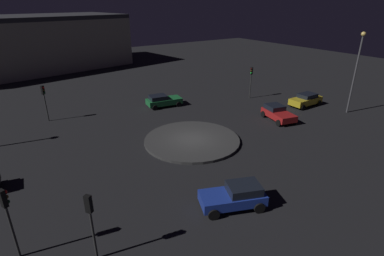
# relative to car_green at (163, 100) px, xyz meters

# --- Properties ---
(ground_plane) EXTENTS (116.31, 116.31, 0.00)m
(ground_plane) POSITION_rel_car_green_xyz_m (-2.50, -9.96, -0.74)
(ground_plane) COLOR black
(roundabout_island) EXTENTS (8.59, 8.59, 0.23)m
(roundabout_island) POSITION_rel_car_green_xyz_m (-2.50, -9.96, -0.63)
(roundabout_island) COLOR #383838
(roundabout_island) RESTS_ON ground_plane
(car_green) EXTENTS (4.34, 2.56, 1.44)m
(car_green) POSITION_rel_car_green_xyz_m (0.00, 0.00, 0.00)
(car_green) COLOR #1E7238
(car_green) RESTS_ON ground_plane
(car_blue) EXTENTS (4.30, 3.11, 1.53)m
(car_blue) POSITION_rel_car_green_xyz_m (-5.54, -19.18, 0.05)
(car_blue) COLOR #1E38A5
(car_blue) RESTS_ON ground_plane
(car_yellow) EXTENTS (4.21, 1.97, 1.49)m
(car_yellow) POSITION_rel_car_green_xyz_m (14.37, -9.39, 0.03)
(car_yellow) COLOR gold
(car_yellow) RESTS_ON ground_plane
(car_red) EXTENTS (2.83, 4.17, 1.47)m
(car_red) POSITION_rel_car_green_xyz_m (8.00, -10.64, 0.02)
(car_red) COLOR red
(car_red) RESTS_ON ground_plane
(traffic_light_northeast) EXTENTS (0.39, 0.37, 4.04)m
(traffic_light_northeast) POSITION_rel_car_green_xyz_m (10.96, -3.38, 2.13)
(traffic_light_northeast) COLOR #2D2D2D
(traffic_light_northeast) RESTS_ON ground_plane
(traffic_light_southwest) EXTENTS (0.39, 0.37, 3.72)m
(traffic_light_southwest) POSITION_rel_car_green_xyz_m (-13.84, -18.42, 1.92)
(traffic_light_southwest) COLOR #2D2D2D
(traffic_light_southwest) RESTS_ON ground_plane
(traffic_light_southwest_near) EXTENTS (0.39, 0.36, 3.93)m
(traffic_light_southwest_near) POSITION_rel_car_green_xyz_m (-17.00, -16.16, 2.06)
(traffic_light_southwest_near) COLOR #2D2D2D
(traffic_light_southwest_near) RESTS_ON ground_plane
(traffic_light_northwest) EXTENTS (0.37, 0.39, 3.81)m
(traffic_light_northwest) POSITION_rel_car_green_xyz_m (-12.28, 2.62, 1.98)
(traffic_light_northwest) COLOR #2D2D2D
(traffic_light_northwest) RESTS_ON ground_plane
(streetlamp_east) EXTENTS (0.47, 0.47, 8.80)m
(streetlamp_east) POSITION_rel_car_green_xyz_m (16.37, -13.50, 4.68)
(streetlamp_east) COLOR #4C4C51
(streetlamp_east) RESTS_ON ground_plane
(store_building) EXTENTS (35.50, 20.16, 9.34)m
(store_building) POSITION_rel_car_green_xyz_m (-10.01, 31.07, 3.93)
(store_building) COLOR #ADA893
(store_building) RESTS_ON ground_plane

